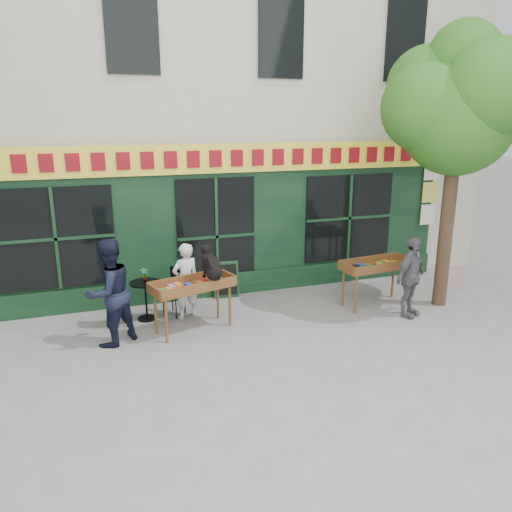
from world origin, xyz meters
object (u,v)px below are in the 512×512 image
(woman, at_px, (186,281))
(man_left, at_px, (109,293))
(man_right, at_px, (411,277))
(dog, at_px, (211,262))
(book_cart_right, at_px, (376,267))
(bistro_table, at_px, (146,293))
(book_cart_center, at_px, (193,288))

(woman, xyz_separation_m, man_left, (-1.46, -0.75, 0.18))
(man_right, bearing_deg, dog, 144.21)
(book_cart_right, distance_m, bistro_table, 4.70)
(man_right, bearing_deg, man_left, 147.93)
(dog, distance_m, bistro_table, 1.58)
(woman, relative_size, book_cart_right, 0.97)
(book_cart_center, relative_size, bistro_table, 2.12)
(woman, bearing_deg, man_right, 145.98)
(book_cart_right, relative_size, man_right, 0.96)
(man_left, bearing_deg, man_right, 139.44)
(woman, distance_m, man_right, 4.39)
(book_cart_right, xyz_separation_m, man_right, (0.30, -0.75, -0.02))
(book_cart_center, height_order, woman, woman)
(book_cart_center, height_order, man_right, man_right)
(dog, bearing_deg, bistro_table, 126.95)
(woman, distance_m, book_cart_right, 3.92)
(book_cart_center, relative_size, man_right, 1.00)
(dog, bearing_deg, man_left, 165.94)
(book_cart_right, bearing_deg, book_cart_center, 174.61)
(man_right, xyz_separation_m, bistro_table, (-4.93, 1.52, -0.26))
(woman, distance_m, bistro_table, 0.80)
(dog, distance_m, woman, 0.95)
(woman, distance_m, man_left, 1.66)
(man_right, bearing_deg, bistro_table, 137.08)
(book_cart_right, bearing_deg, dog, 175.46)
(book_cart_center, bearing_deg, book_cart_right, -15.37)
(book_cart_right, bearing_deg, woman, 165.05)
(book_cart_center, relative_size, book_cart_right, 1.04)
(dog, bearing_deg, man_right, -25.77)
(book_cart_center, xyz_separation_m, man_left, (-1.46, -0.10, 0.11))
(book_cart_center, bearing_deg, dog, -23.93)
(book_cart_center, distance_m, woman, 0.65)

